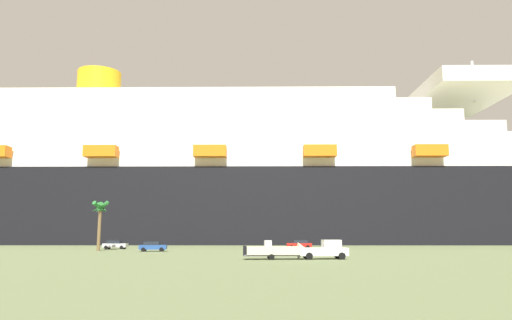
# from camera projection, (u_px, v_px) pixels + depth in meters

# --- Properties ---
(ground_plane) EXTENTS (600.00, 600.00, 0.00)m
(ground_plane) POSITION_uv_depth(u_px,v_px,m) (294.00, 247.00, 101.83)
(ground_plane) COLOR #66754C
(cruise_ship) EXTENTS (274.84, 47.93, 57.13)m
(cruise_ship) POSITION_uv_depth(u_px,v_px,m) (217.00, 183.00, 132.67)
(cruise_ship) COLOR black
(cruise_ship) RESTS_ON ground_plane
(pickup_truck) EXTENTS (5.66, 2.43, 2.20)m
(pickup_truck) POSITION_uv_depth(u_px,v_px,m) (325.00, 250.00, 54.42)
(pickup_truck) COLOR white
(pickup_truck) RESTS_ON ground_plane
(small_boat_on_trailer) EXTENTS (8.55, 2.29, 2.15)m
(small_boat_on_trailer) POSITION_uv_depth(u_px,v_px,m) (279.00, 251.00, 54.01)
(small_boat_on_trailer) COLOR #595960
(small_boat_on_trailer) RESTS_ON ground_plane
(palm_tree) EXTENTS (3.16, 3.20, 8.42)m
(palm_tree) POSITION_uv_depth(u_px,v_px,m) (100.00, 211.00, 80.01)
(palm_tree) COLOR brown
(palm_tree) RESTS_ON ground_plane
(parked_car_red_hatchback) EXTENTS (4.80, 2.08, 1.58)m
(parked_car_red_hatchback) POSITION_uv_depth(u_px,v_px,m) (299.00, 244.00, 90.45)
(parked_car_red_hatchback) COLOR red
(parked_car_red_hatchback) RESTS_ON ground_plane
(parked_car_silver_sedan) EXTENTS (4.48, 2.22, 1.58)m
(parked_car_silver_sedan) POSITION_uv_depth(u_px,v_px,m) (115.00, 245.00, 87.69)
(parked_car_silver_sedan) COLOR silver
(parked_car_silver_sedan) RESTS_ON ground_plane
(parked_car_blue_suv) EXTENTS (4.45, 2.29, 1.58)m
(parked_car_blue_suv) POSITION_uv_depth(u_px,v_px,m) (153.00, 246.00, 76.85)
(parked_car_blue_suv) COLOR #264C99
(parked_car_blue_suv) RESTS_ON ground_plane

